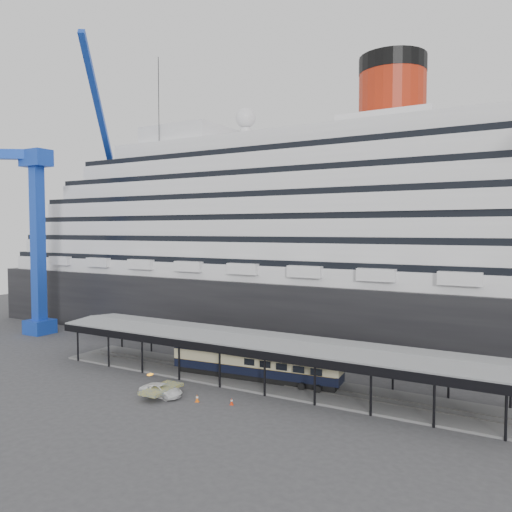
% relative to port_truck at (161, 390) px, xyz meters
% --- Properties ---
extents(ground, '(200.00, 200.00, 0.00)m').
position_rel_port_truck_xyz_m(ground, '(6.59, 4.74, -0.66)').
color(ground, '#38383B').
rests_on(ground, ground).
extents(cruise_ship, '(130.00, 30.00, 43.90)m').
position_rel_port_truck_xyz_m(cruise_ship, '(6.64, 36.74, 17.69)').
color(cruise_ship, black).
rests_on(cruise_ship, ground).
extents(platform_canopy, '(56.00, 9.18, 5.30)m').
position_rel_port_truck_xyz_m(platform_canopy, '(6.59, 9.74, 1.70)').
color(platform_canopy, slate).
rests_on(platform_canopy, ground).
extents(crane_blue, '(22.63, 19.19, 47.60)m').
position_rel_port_truck_xyz_m(crane_blue, '(-38.53, 15.36, 19.30)').
color(crane_blue, '#1942BC').
rests_on(crane_blue, ground).
extents(port_truck, '(4.80, 2.28, 1.32)m').
position_rel_port_truck_xyz_m(port_truck, '(0.00, 0.00, 0.00)').
color(port_truck, white).
rests_on(port_truck, ground).
extents(pullman_carriage, '(20.95, 4.54, 20.42)m').
position_rel_port_truck_xyz_m(pullman_carriage, '(5.95, 9.74, 1.83)').
color(pullman_carriage, black).
rests_on(pullman_carriage, ground).
extents(traffic_cone_left, '(0.38, 0.38, 0.74)m').
position_rel_port_truck_xyz_m(traffic_cone_left, '(0.26, 2.19, -0.29)').
color(traffic_cone_left, red).
rests_on(traffic_cone_left, ground).
extents(traffic_cone_mid, '(0.52, 0.52, 0.79)m').
position_rel_port_truck_xyz_m(traffic_cone_mid, '(4.31, 0.53, -0.27)').
color(traffic_cone_mid, orange).
rests_on(traffic_cone_mid, ground).
extents(traffic_cone_right, '(0.47, 0.47, 0.73)m').
position_rel_port_truck_xyz_m(traffic_cone_right, '(7.88, 1.56, -0.30)').
color(traffic_cone_right, red).
rests_on(traffic_cone_right, ground).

